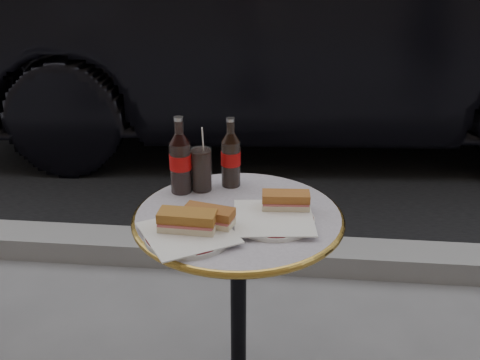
# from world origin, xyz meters

# --- Properties ---
(asphalt_road) EXTENTS (40.00, 8.00, 0.00)m
(asphalt_road) POSITION_xyz_m (0.00, 5.00, 0.00)
(asphalt_road) COLOR black
(asphalt_road) RESTS_ON ground
(curb) EXTENTS (40.00, 0.20, 0.12)m
(curb) POSITION_xyz_m (0.00, 0.90, 0.05)
(curb) COLOR gray
(curb) RESTS_ON ground
(bistro_table) EXTENTS (0.62, 0.62, 0.73)m
(bistro_table) POSITION_xyz_m (0.00, 0.00, 0.37)
(bistro_table) COLOR #BAB2C4
(bistro_table) RESTS_ON ground
(plate_left) EXTENTS (0.31, 0.31, 0.01)m
(plate_left) POSITION_xyz_m (-0.12, -0.15, 0.74)
(plate_left) COLOR silver
(plate_left) RESTS_ON bistro_table
(plate_right) EXTENTS (0.25, 0.25, 0.01)m
(plate_right) POSITION_xyz_m (0.11, -0.04, 0.74)
(plate_right) COLOR white
(plate_right) RESTS_ON bistro_table
(sandwich_left_a) EXTENTS (0.16, 0.08, 0.05)m
(sandwich_left_a) POSITION_xyz_m (-0.13, -0.14, 0.77)
(sandwich_left_a) COLOR #A36829
(sandwich_left_a) RESTS_ON plate_left
(sandwich_left_b) EXTENTS (0.15, 0.10, 0.05)m
(sandwich_left_b) POSITION_xyz_m (-0.07, -0.10, 0.77)
(sandwich_left_b) COLOR #955526
(sandwich_left_b) RESTS_ON plate_left
(sandwich_right) EXTENTS (0.14, 0.07, 0.05)m
(sandwich_right) POSITION_xyz_m (0.14, 0.02, 0.77)
(sandwich_right) COLOR #A9622B
(sandwich_right) RESTS_ON plate_right
(cola_bottle_left) EXTENTS (0.08, 0.08, 0.25)m
(cola_bottle_left) POSITION_xyz_m (-0.19, 0.14, 0.86)
(cola_bottle_left) COLOR black
(cola_bottle_left) RESTS_ON bistro_table
(cola_bottle_right) EXTENTS (0.08, 0.08, 0.23)m
(cola_bottle_right) POSITION_xyz_m (-0.04, 0.20, 0.85)
(cola_bottle_right) COLOR black
(cola_bottle_right) RESTS_ON bistro_table
(cola_glass) EXTENTS (0.08, 0.08, 0.14)m
(cola_glass) POSITION_xyz_m (-0.13, 0.16, 0.80)
(cola_glass) COLOR black
(cola_glass) RESTS_ON bistro_table
(parked_car) EXTENTS (2.05, 4.99, 1.60)m
(parked_car) POSITION_xyz_m (0.15, 2.69, 0.80)
(parked_car) COLOR black
(parked_car) RESTS_ON ground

